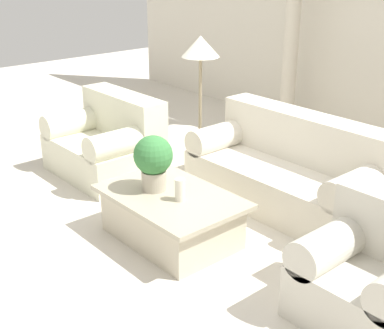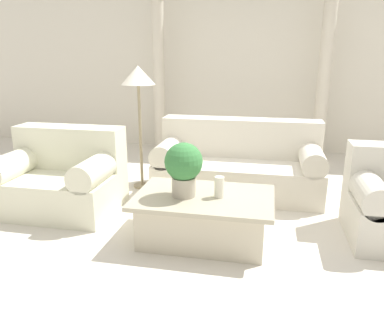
{
  "view_description": "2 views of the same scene",
  "coord_description": "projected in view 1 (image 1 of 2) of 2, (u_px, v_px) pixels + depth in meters",
  "views": [
    {
      "loc": [
        3.34,
        -2.99,
        2.36
      ],
      "look_at": [
        -0.0,
        -0.1,
        0.58
      ],
      "focal_mm": 50.0,
      "sensor_mm": 36.0,
      "label": 1
    },
    {
      "loc": [
        0.64,
        -3.54,
        1.65
      ],
      "look_at": [
        -0.05,
        -0.21,
        0.64
      ],
      "focal_mm": 35.0,
      "sensor_mm": 36.0,
      "label": 2
    }
  ],
  "objects": [
    {
      "name": "potted_plant",
      "position": [
        153.0,
        159.0,
        4.54
      ],
      "size": [
        0.34,
        0.34,
        0.49
      ],
      "color": "#B2A893",
      "rests_on": "coffee_table"
    },
    {
      "name": "pillar_candle",
      "position": [
        180.0,
        190.0,
        4.4
      ],
      "size": [
        0.09,
        0.09,
        0.19
      ],
      "color": "silver",
      "rests_on": "coffee_table"
    },
    {
      "name": "column_left",
      "position": [
        292.0,
        34.0,
        7.04
      ],
      "size": [
        0.28,
        0.28,
        2.6
      ],
      "color": "beige",
      "rests_on": "ground_plane"
    },
    {
      "name": "coffee_table",
      "position": [
        171.0,
        216.0,
        4.62
      ],
      "size": [
        1.24,
        0.83,
        0.43
      ],
      "color": "beige",
      "rests_on": "ground_plane"
    },
    {
      "name": "sofa_long",
      "position": [
        290.0,
        170.0,
        5.25
      ],
      "size": [
        1.97,
        0.9,
        0.88
      ],
      "color": "beige",
      "rests_on": "ground_plane"
    },
    {
      "name": "loveseat",
      "position": [
        108.0,
        142.0,
        5.98
      ],
      "size": [
        1.23,
        0.9,
        0.88
      ],
      "color": "beige",
      "rests_on": "ground_plane"
    },
    {
      "name": "armchair",
      "position": [
        378.0,
        272.0,
        3.57
      ],
      "size": [
        0.88,
        0.84,
        0.84
      ],
      "color": "beige",
      "rests_on": "ground_plane"
    },
    {
      "name": "floor_lamp",
      "position": [
        200.0,
        54.0,
        5.68
      ],
      "size": [
        0.41,
        0.41,
        1.52
      ],
      "color": "gray",
      "rests_on": "ground_plane"
    },
    {
      "name": "ground_plane",
      "position": [
        200.0,
        219.0,
        5.04
      ],
      "size": [
        16.0,
        16.0,
        0.0
      ],
      "primitive_type": "plane",
      "color": "silver"
    }
  ]
}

